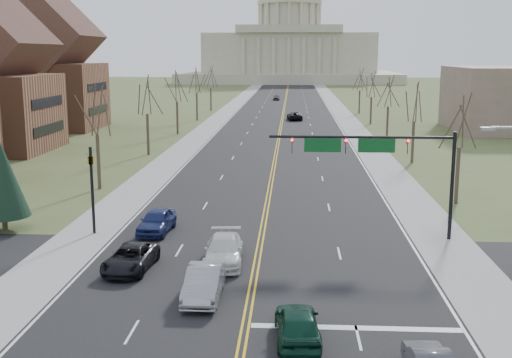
# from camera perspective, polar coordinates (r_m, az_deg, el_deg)

# --- Properties ---
(ground) EXTENTS (600.00, 600.00, 0.00)m
(ground) POSITION_cam_1_polar(r_m,az_deg,el_deg) (30.84, -0.79, -12.13)
(ground) COLOR #4B552A
(ground) RESTS_ON ground
(road) EXTENTS (20.00, 380.00, 0.01)m
(road) POSITION_cam_1_polar(r_m,az_deg,el_deg) (138.80, 2.48, 6.12)
(road) COLOR black
(road) RESTS_ON ground
(cross_road) EXTENTS (120.00, 14.00, 0.01)m
(cross_road) POSITION_cam_1_polar(r_m,az_deg,el_deg) (36.41, -0.11, -8.40)
(cross_road) COLOR black
(cross_road) RESTS_ON ground
(sidewalk_left) EXTENTS (4.00, 380.00, 0.03)m
(sidewalk_left) POSITION_cam_1_polar(r_m,az_deg,el_deg) (139.50, -2.48, 6.15)
(sidewalk_left) COLOR gray
(sidewalk_left) RESTS_ON ground
(sidewalk_right) EXTENTS (4.00, 380.00, 0.03)m
(sidewalk_right) POSITION_cam_1_polar(r_m,az_deg,el_deg) (139.14, 7.46, 6.05)
(sidewalk_right) COLOR gray
(sidewalk_right) RESTS_ON ground
(center_line) EXTENTS (0.42, 380.00, 0.01)m
(center_line) POSITION_cam_1_polar(r_m,az_deg,el_deg) (138.80, 2.48, 6.12)
(center_line) COLOR gold
(center_line) RESTS_ON road
(edge_line_left) EXTENTS (0.15, 380.00, 0.01)m
(edge_line_left) POSITION_cam_1_polar(r_m,az_deg,el_deg) (139.29, -1.58, 6.14)
(edge_line_left) COLOR silver
(edge_line_left) RESTS_ON road
(edge_line_right) EXTENTS (0.15, 380.00, 0.01)m
(edge_line_right) POSITION_cam_1_polar(r_m,az_deg,el_deg) (139.00, 6.55, 6.07)
(edge_line_right) COLOR silver
(edge_line_right) RESTS_ON road
(stop_bar) EXTENTS (9.50, 0.50, 0.01)m
(stop_bar) POSITION_cam_1_polar(r_m,az_deg,el_deg) (29.99, 8.89, -12.94)
(stop_bar) COLOR silver
(stop_bar) RESTS_ON road
(capitol) EXTENTS (90.00, 60.00, 50.00)m
(capitol) POSITION_cam_1_polar(r_m,az_deg,el_deg) (278.18, 2.97, 11.56)
(capitol) COLOR beige
(capitol) RESTS_ON ground
(signal_mast) EXTENTS (12.12, 0.44, 7.20)m
(signal_mast) POSITION_cam_1_polar(r_m,az_deg,el_deg) (42.58, 10.56, 2.28)
(signal_mast) COLOR black
(signal_mast) RESTS_ON ground
(signal_left) EXTENTS (0.32, 0.36, 6.00)m
(signal_left) POSITION_cam_1_polar(r_m,az_deg,el_deg) (44.71, -14.39, -0.13)
(signal_left) COLOR black
(signal_left) RESTS_ON ground
(tree_r_0) EXTENTS (3.74, 3.74, 8.50)m
(tree_r_0) POSITION_cam_1_polar(r_m,az_deg,el_deg) (54.25, 17.72, 4.66)
(tree_r_0) COLOR #3A2C22
(tree_r_0) RESTS_ON ground
(tree_l_0) EXTENTS (3.96, 3.96, 9.00)m
(tree_l_0) POSITION_cam_1_polar(r_m,az_deg,el_deg) (59.16, -14.02, 5.74)
(tree_l_0) COLOR #3A2C22
(tree_l_0) RESTS_ON ground
(tree_r_1) EXTENTS (3.74, 3.74, 8.50)m
(tree_r_1) POSITION_cam_1_polar(r_m,az_deg,el_deg) (73.71, 13.92, 6.45)
(tree_r_1) COLOR #3A2C22
(tree_r_1) RESTS_ON ground
(tree_l_1) EXTENTS (3.96, 3.96, 9.00)m
(tree_l_1) POSITION_cam_1_polar(r_m,az_deg,el_deg) (78.42, -9.69, 7.16)
(tree_l_1) COLOR #3A2C22
(tree_l_1) RESTS_ON ground
(tree_r_2) EXTENTS (3.74, 3.74, 8.50)m
(tree_r_2) POSITION_cam_1_polar(r_m,az_deg,el_deg) (93.39, 11.70, 7.47)
(tree_r_2) COLOR #3A2C22
(tree_r_2) RESTS_ON ground
(tree_l_2) EXTENTS (3.96, 3.96, 9.00)m
(tree_l_2) POSITION_cam_1_polar(r_m,az_deg,el_deg) (97.98, -7.07, 8.01)
(tree_l_2) COLOR #3A2C22
(tree_l_2) RESTS_ON ground
(tree_r_3) EXTENTS (3.74, 3.74, 8.50)m
(tree_r_3) POSITION_cam_1_polar(r_m,az_deg,el_deg) (113.19, 10.25, 8.13)
(tree_r_3) COLOR #3A2C22
(tree_r_3) RESTS_ON ground
(tree_l_3) EXTENTS (3.96, 3.96, 9.00)m
(tree_l_3) POSITION_cam_1_polar(r_m,az_deg,el_deg) (117.69, -5.31, 8.56)
(tree_l_3) COLOR #3A2C22
(tree_l_3) RESTS_ON ground
(tree_r_4) EXTENTS (3.74, 3.74, 8.50)m
(tree_r_4) POSITION_cam_1_polar(r_m,az_deg,el_deg) (133.05, 9.23, 8.59)
(tree_r_4) COLOR #3A2C22
(tree_r_4) RESTS_ON ground
(tree_l_4) EXTENTS (3.96, 3.96, 9.00)m
(tree_l_4) POSITION_cam_1_polar(r_m,az_deg,el_deg) (137.48, -4.06, 8.95)
(tree_l_4) COLOR #3A2C22
(tree_l_4) RESTS_ON ground
(conifer_l) EXTENTS (3.64, 3.64, 6.50)m
(conifer_l) POSITION_cam_1_polar(r_m,az_deg,el_deg) (47.53, -21.70, 0.12)
(conifer_l) COLOR #3A2C22
(conifer_l) RESTS_ON ground
(bldg_left_far) EXTENTS (17.10, 14.28, 23.25)m
(bldg_left_far) POSITION_cam_1_polar(r_m,az_deg,el_deg) (109.85, -18.30, 9.23)
(bldg_left_far) COLOR brown
(bldg_left_far) RESTS_ON ground
(car_nb_inner_lead) EXTENTS (2.16, 4.75, 1.58)m
(car_nb_inner_lead) POSITION_cam_1_polar(r_m,az_deg,el_deg) (28.15, 3.72, -12.73)
(car_nb_inner_lead) COLOR #0B3324
(car_nb_inner_lead) RESTS_ON road
(car_sb_inner_lead) EXTENTS (1.71, 4.89, 1.61)m
(car_sb_inner_lead) POSITION_cam_1_polar(r_m,az_deg,el_deg) (32.79, -4.65, -9.18)
(car_sb_inner_lead) COLOR gray
(car_sb_inner_lead) RESTS_ON road
(car_sb_outer_lead) EXTENTS (2.67, 5.14, 1.39)m
(car_sb_outer_lead) POSITION_cam_1_polar(r_m,az_deg,el_deg) (37.46, -11.09, -6.92)
(car_sb_outer_lead) COLOR black
(car_sb_outer_lead) RESTS_ON road
(car_sb_inner_second) EXTENTS (2.44, 5.49, 1.57)m
(car_sb_inner_second) POSITION_cam_1_polar(r_m,az_deg,el_deg) (37.92, -2.89, -6.35)
(car_sb_inner_second) COLOR silver
(car_sb_inner_second) RESTS_ON road
(car_sb_outer_second) EXTENTS (2.27, 4.90, 1.62)m
(car_sb_outer_second) POSITION_cam_1_polar(r_m,az_deg,el_deg) (44.70, -8.81, -3.71)
(car_sb_outer_second) COLOR navy
(car_sb_outer_second) RESTS_ON road
(car_far_nb) EXTENTS (3.07, 5.60, 1.49)m
(car_far_nb) POSITION_cam_1_polar(r_m,az_deg,el_deg) (118.70, 3.45, 5.61)
(car_far_nb) COLOR black
(car_far_nb) RESTS_ON road
(car_far_sb) EXTENTS (1.72, 4.05, 1.36)m
(car_far_sb) POSITION_cam_1_polar(r_m,az_deg,el_deg) (168.88, 1.83, 7.26)
(car_far_sb) COLOR #4A4D52
(car_far_sb) RESTS_ON road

